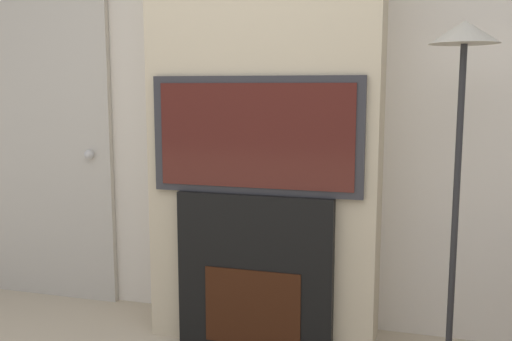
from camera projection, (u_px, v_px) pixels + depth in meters
wall_back at (278, 90)px, 3.24m from camera, size 6.00×0.06×2.70m
chimney_breast at (267, 90)px, 3.01m from camera, size 1.21×0.41×2.70m
fireplace at (256, 273)px, 2.95m from camera, size 0.81×0.15×0.83m
television at (256, 136)px, 2.85m from camera, size 1.08×0.07×0.59m
floor_lamp at (461, 107)px, 2.54m from camera, size 0.31×0.31×1.66m
entry_door at (50, 146)px, 3.65m from camera, size 0.88×0.09×1.98m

